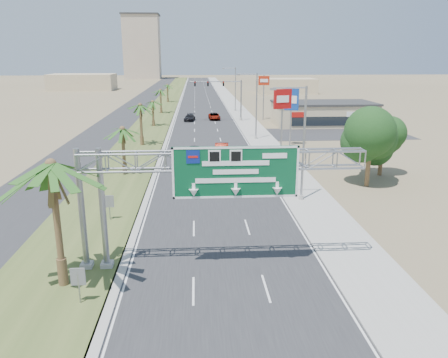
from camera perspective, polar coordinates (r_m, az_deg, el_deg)
road at (r=124.95m, az=-2.91°, el=10.00°), size 12.00×300.00×0.02m
sidewalk_right at (r=125.35m, az=1.04°, el=10.05°), size 4.00×300.00×0.10m
median_grass at (r=125.21m, az=-7.56°, el=9.92°), size 7.00×300.00×0.12m
opposing_road at (r=125.87m, az=-10.79°, el=9.79°), size 8.00×300.00×0.02m
sign_gantry at (r=25.06m, az=-2.11°, el=1.19°), size 16.75×1.24×7.50m
palm_near at (r=24.17m, az=-21.68°, el=1.66°), size 5.70×5.70×8.35m
palm_row_b at (r=47.56m, az=-13.15°, el=6.29°), size 3.99×3.99×5.95m
palm_row_c at (r=63.17m, az=-10.89°, el=9.35°), size 3.99×3.99×6.75m
palm_row_d at (r=81.09m, az=-9.31°, el=9.88°), size 3.99×3.99×5.45m
palm_row_e at (r=99.90m, az=-8.30°, el=11.36°), size 3.99×3.99×6.15m
palm_row_f at (r=124.80m, az=-7.41°, el=12.05°), size 3.99×3.99×5.75m
streetlight_near at (r=38.19m, az=10.05°, el=3.91°), size 3.27×0.44×10.00m
streetlight_mid at (r=67.37m, az=4.08°, el=9.13°), size 3.27×0.44×10.00m
streetlight_far at (r=103.00m, az=1.38°, el=11.42°), size 3.27×0.44×10.00m
signal_mast at (r=86.89m, az=0.90°, el=10.74°), size 10.28×0.71×8.00m
store_building at (r=84.38m, az=12.81°, el=8.26°), size 18.00×10.00×4.00m
oak_near at (r=44.33m, az=18.58°, el=4.73°), size 4.50×4.50×6.80m
oak_far at (r=49.24m, az=20.04°, el=4.78°), size 3.50×3.50×5.60m
median_signback_a at (r=23.85m, az=-18.51°, el=-12.32°), size 0.75×0.08×2.08m
median_signback_b at (r=34.78m, az=-14.78°, el=-3.08°), size 0.75×0.08×2.08m
tower_distant at (r=266.11m, az=-10.64°, el=16.53°), size 20.00×16.00×35.00m
building_distant_left at (r=179.87m, az=-17.99°, el=11.96°), size 24.00×14.00×6.00m
building_distant_right at (r=157.85m, az=8.11°, el=11.95°), size 20.00×12.00×5.00m
car_left_lane at (r=54.91m, az=-3.91°, el=3.49°), size 1.87×4.50×1.52m
car_mid_lane at (r=55.98m, az=-0.32°, el=3.81°), size 2.07×5.02×1.62m
car_right_lane at (r=89.38m, az=-1.28°, el=8.17°), size 2.38×4.85×1.33m
car_far at (r=87.85m, az=-4.51°, el=7.99°), size 2.43×4.72×1.31m
pole_sign_red_near at (r=55.15m, az=7.65°, el=9.83°), size 2.37×1.05×8.71m
pole_sign_blue at (r=62.63m, az=8.80°, el=9.90°), size 1.97×1.03×8.28m
pole_sign_red_far at (r=89.06m, az=5.22°, el=12.20°), size 2.22×0.59×8.88m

